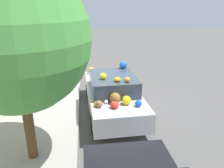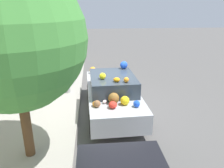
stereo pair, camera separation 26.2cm
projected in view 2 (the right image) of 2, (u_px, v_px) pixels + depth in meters
ground_plane at (109, 111)px, 8.16m from camera, size 60.00×60.00×0.00m
sidewalk_curb at (34, 113)px, 7.91m from camera, size 24.00×3.20×0.12m
street_tree at (13, 39)px, 4.62m from camera, size 3.17×3.17×4.52m
fire_hydrant at (68, 85)px, 9.43m from camera, size 0.20×0.20×0.70m
art_car at (112, 93)px, 7.87m from camera, size 4.45×1.88×1.72m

